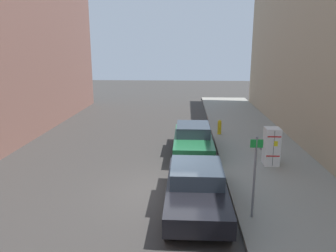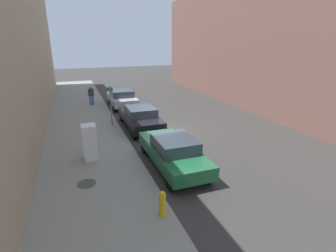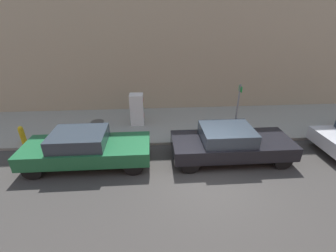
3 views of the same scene
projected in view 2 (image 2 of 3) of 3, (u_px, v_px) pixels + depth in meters
ground_plane at (163, 131)px, 15.97m from camera, size 80.00×80.00×0.00m
sidewalk_slab at (86, 139)px, 14.46m from camera, size 4.28×44.00×0.13m
building_facade_near at (6, 47)px, 11.89m from camera, size 1.84×39.60×10.02m
building_facade_across at (287, 47)px, 17.32m from camera, size 1.87×37.40×9.67m
discarded_refrigerator at (90, 142)px, 11.71m from camera, size 0.62×0.69×1.62m
manhole_cover at (86, 184)px, 9.89m from camera, size 0.70×0.70×0.02m
street_sign_post at (111, 104)px, 16.18m from camera, size 0.36×0.07×2.50m
fire_hydrant at (162, 203)px, 8.00m from camera, size 0.22×0.22×0.84m
pedestrian_walking_far at (91, 94)px, 21.52m from camera, size 0.45×0.22×1.55m
parked_sedan_green at (173, 151)px, 11.29m from camera, size 1.80×4.76×1.40m
parked_sedan_dark at (140, 117)px, 16.30m from camera, size 1.87×4.71×1.39m
parked_sedan_silver at (122, 98)px, 21.64m from camera, size 1.89×4.43×1.39m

